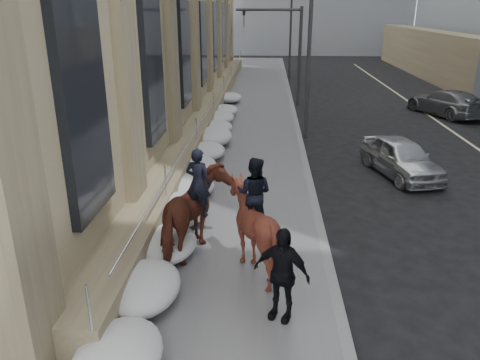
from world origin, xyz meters
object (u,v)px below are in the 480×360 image
mounted_horse_right (252,224)px  mounted_horse_left (195,213)px  car_silver (401,157)px  pedestrian (281,274)px  car_grey (446,103)px

mounted_horse_right → mounted_horse_left: bearing=-7.9°
car_silver → pedestrian: bearing=-132.1°
mounted_horse_left → car_grey: 21.07m
pedestrian → car_silver: size_ratio=0.47×
pedestrian → car_silver: (4.68, 9.03, -0.39)m
mounted_horse_left → mounted_horse_right: size_ratio=1.01×
mounted_horse_right → car_silver: size_ratio=0.65×
mounted_horse_right → car_silver: mounted_horse_right is taller
car_grey → mounted_horse_right: bearing=36.4°
mounted_horse_right → pedestrian: size_ratio=1.37×
pedestrian → car_grey: pedestrian is taller
car_silver → car_grey: bearing=48.8°
car_silver → car_grey: (5.33, 10.69, 0.04)m
mounted_horse_right → car_grey: 20.79m
mounted_horse_right → car_grey: bearing=-106.3°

